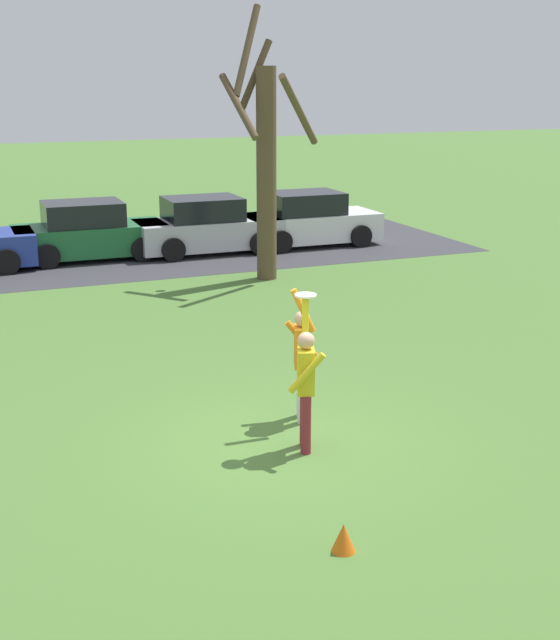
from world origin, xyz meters
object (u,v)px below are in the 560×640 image
at_px(person_catcher, 306,381).
at_px(parked_car_white, 308,221).
at_px(parked_car_silver, 207,227).
at_px(frisbee_disc, 306,295).
at_px(bare_tree_tall, 266,161).
at_px(field_cone_orange, 343,538).
at_px(person_defender, 302,356).
at_px(parked_car_green, 88,233).

xyz_separation_m(person_catcher, parked_car_white, (6.00, 13.48, -0.25)).
height_order(parked_car_silver, parked_car_white, same).
distance_m(person_catcher, parked_car_silver, 13.80).
xyz_separation_m(frisbee_disc, bare_tree_tall, (3.13, 9.54, 0.82)).
bearing_deg(parked_car_silver, parked_car_white, 0.13).
bearing_deg(field_cone_orange, person_catcher, 75.18).
relative_size(person_defender, field_cone_orange, 6.38).
height_order(person_defender, parked_car_green, person_defender).
bearing_deg(person_defender, frisbee_disc, 0.00).
relative_size(frisbee_disc, field_cone_orange, 0.90).
relative_size(parked_car_green, parked_car_silver, 1.00).
distance_m(frisbee_disc, parked_car_white, 14.59).
distance_m(frisbee_disc, parked_car_silver, 13.65).
bearing_deg(frisbee_disc, parked_car_silver, 78.27).
height_order(parked_car_white, field_cone_orange, parked_car_white).
xyz_separation_m(parked_car_white, field_cone_orange, (-6.67, -16.01, -0.57)).
height_order(parked_car_green, parked_car_silver, same).
height_order(frisbee_disc, parked_car_green, frisbee_disc).
xyz_separation_m(parked_car_silver, bare_tree_tall, (0.37, -3.76, 2.19)).
bearing_deg(parked_car_silver, person_defender, -100.48).
distance_m(person_defender, parked_car_white, 13.70).
height_order(frisbee_disc, field_cone_orange, frisbee_disc).
bearing_deg(parked_car_white, frisbee_disc, -113.39).
bearing_deg(person_catcher, frisbee_disc, -0.00).
distance_m(person_catcher, parked_car_white, 14.75).
bearing_deg(person_catcher, parked_car_silver, 8.89).
xyz_separation_m(parked_car_white, bare_tree_tall, (-2.79, -3.73, 2.19)).
relative_size(bare_tree_tall, field_cone_orange, 20.43).
distance_m(person_defender, bare_tree_tall, 9.41).
xyz_separation_m(person_catcher, field_cone_orange, (-0.67, -2.53, -0.82)).
height_order(person_defender, parked_car_silver, person_defender).
bearing_deg(parked_car_green, parked_car_silver, -5.58).
bearing_deg(frisbee_disc, person_catcher, -110.77).
xyz_separation_m(frisbee_disc, field_cone_orange, (-0.75, -2.74, -1.93)).
xyz_separation_m(person_catcher, parked_car_green, (-0.47, 13.87, -0.25)).
height_order(person_catcher, parked_car_green, person_catcher).
distance_m(person_catcher, frisbee_disc, 1.13).
bearing_deg(person_catcher, person_defender, -0.00).
bearing_deg(bare_tree_tall, frisbee_disc, -108.15).
height_order(parked_car_green, bare_tree_tall, bare_tree_tall).
distance_m(person_defender, parked_car_green, 12.91).
height_order(person_defender, bare_tree_tall, bare_tree_tall).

